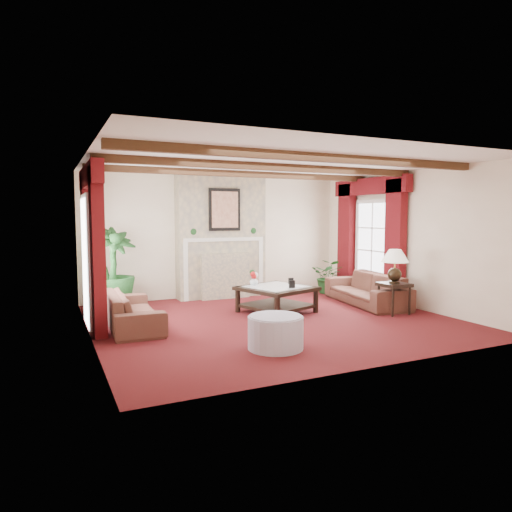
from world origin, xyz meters
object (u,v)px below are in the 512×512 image
sofa_left (132,304)px  ottoman (276,333)px  potted_palm (112,288)px  side_table (394,298)px  sofa_right (366,284)px  coffee_table (277,300)px

sofa_left → ottoman: (1.56, -2.08, -0.16)m
sofa_left → potted_palm: (-0.13, 1.47, 0.07)m
side_table → sofa_left: bearing=167.5°
sofa_left → potted_palm: 1.47m
sofa_left → side_table: bearing=-100.7°
side_table → potted_palm: bearing=152.2°
sofa_right → ottoman: size_ratio=2.92×
sofa_right → coffee_table: 2.07m
sofa_right → coffee_table: size_ratio=1.87×
sofa_left → sofa_right: (4.72, -0.04, 0.04)m
sofa_left → coffee_table: sofa_left is taller
coffee_table → sofa_right: bearing=-19.7°
sofa_right → ottoman: bearing=-49.2°
coffee_table → side_table: size_ratio=2.06×
coffee_table → ottoman: (-1.11, -2.09, -0.02)m
sofa_right → coffee_table: sofa_right is taller
sofa_left → sofa_right: bearing=-88.6°
sofa_right → potted_palm: bearing=-99.2°
potted_palm → ottoman: bearing=-64.6°
sofa_left → coffee_table: size_ratio=1.64×
sofa_right → sofa_left: bearing=-82.4°
sofa_left → sofa_right: size_ratio=0.88×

